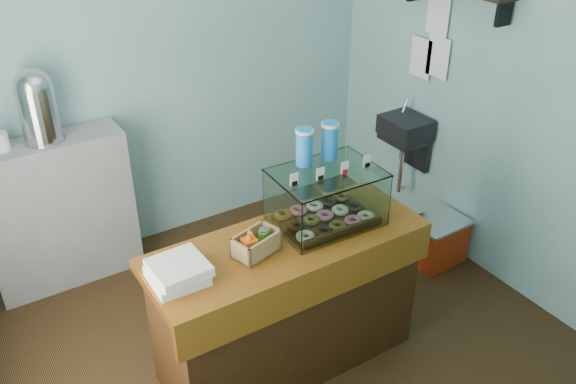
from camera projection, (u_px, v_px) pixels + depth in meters
ground at (267, 335)px, 4.00m from camera, size 3.50×3.50×0.00m
room_shell at (265, 87)px, 3.15m from camera, size 3.54×3.04×2.82m
counter at (288, 303)px, 3.58m from camera, size 1.60×0.60×0.90m
back_shelf at (59, 212)px, 4.27m from camera, size 1.00×0.32×1.10m
display_case at (324, 193)px, 3.47m from camera, size 0.61×0.46×0.54m
condiment_crate at (255, 244)px, 3.23m from camera, size 0.28×0.21×0.17m
pastry_boxes at (178, 272)px, 3.03m from camera, size 0.28×0.28×0.11m
coffee_urn at (37, 104)px, 3.86m from camera, size 0.27×0.27×0.49m
red_cooler at (437, 240)px, 4.61m from camera, size 0.42×0.32×0.36m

